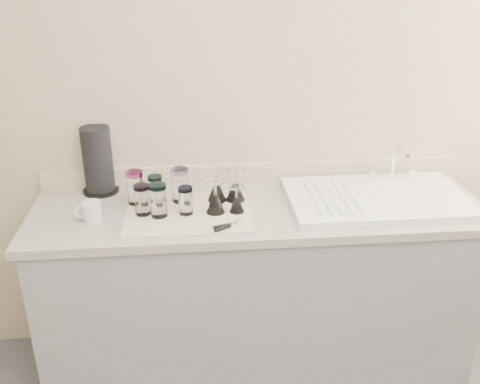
{
  "coord_description": "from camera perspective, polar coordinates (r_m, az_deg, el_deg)",
  "views": [
    {
      "loc": [
        -0.29,
        -0.97,
        1.96
      ],
      "look_at": [
        -0.09,
        1.15,
        1.0
      ],
      "focal_mm": 40.0,
      "sensor_mm": 36.0,
      "label": 1
    }
  ],
  "objects": [
    {
      "name": "sink_unit",
      "position": [
        2.55,
        14.4,
        -0.61
      ],
      "size": [
        0.82,
        0.5,
        0.22
      ],
      "color": "white",
      "rests_on": "counter_unit"
    },
    {
      "name": "goblet_front_left",
      "position": [
        2.35,
        -2.64,
        -1.01
      ],
      "size": [
        0.09,
        0.09,
        0.15
      ],
      "color": "white",
      "rests_on": "dish_towel"
    },
    {
      "name": "counter_unit",
      "position": [
        2.66,
        1.88,
        -10.3
      ],
      "size": [
        2.06,
        0.62,
        0.9
      ],
      "color": "slate",
      "rests_on": "ground"
    },
    {
      "name": "goblet_back_left",
      "position": [
        2.46,
        -2.49,
        0.23
      ],
      "size": [
        0.09,
        0.09,
        0.16
      ],
      "color": "white",
      "rests_on": "dish_towel"
    },
    {
      "name": "white_mug",
      "position": [
        2.38,
        -15.57,
        -1.98
      ],
      "size": [
        0.12,
        0.1,
        0.08
      ],
      "color": "silver",
      "rests_on": "counter_unit"
    },
    {
      "name": "tumbler_teal",
      "position": [
        2.46,
        -11.11,
        0.5
      ],
      "size": [
        0.08,
        0.08,
        0.16
      ],
      "color": "white",
      "rests_on": "dish_towel"
    },
    {
      "name": "tumbler_magenta",
      "position": [
        2.36,
        -10.39,
        -0.79
      ],
      "size": [
        0.07,
        0.07,
        0.14
      ],
      "color": "white",
      "rests_on": "dish_towel"
    },
    {
      "name": "room_envelope",
      "position": [
        1.09,
        10.45,
        1.97
      ],
      "size": [
        3.54,
        3.5,
        2.52
      ],
      "color": "#535358",
      "rests_on": "ground"
    },
    {
      "name": "tumbler_cyan",
      "position": [
        2.46,
        -9.0,
        0.29
      ],
      "size": [
        0.07,
        0.07,
        0.13
      ],
      "color": "white",
      "rests_on": "dish_towel"
    },
    {
      "name": "tumbler_purple",
      "position": [
        2.45,
        -6.4,
        0.77
      ],
      "size": [
        0.08,
        0.08,
        0.16
      ],
      "color": "white",
      "rests_on": "dish_towel"
    },
    {
      "name": "paper_towel_roll",
      "position": [
        2.61,
        -14.92,
        3.21
      ],
      "size": [
        0.17,
        0.17,
        0.32
      ],
      "color": "black",
      "rests_on": "counter_unit"
    },
    {
      "name": "goblet_front_right",
      "position": [
        2.35,
        -0.34,
        -1.18
      ],
      "size": [
        0.07,
        0.07,
        0.12
      ],
      "color": "white",
      "rests_on": "dish_towel"
    },
    {
      "name": "dish_towel",
      "position": [
        2.38,
        -5.61,
        -2.21
      ],
      "size": [
        0.55,
        0.42,
        0.01
      ],
      "primitive_type": "cube",
      "color": "silver",
      "rests_on": "counter_unit"
    },
    {
      "name": "tumbler_lavender",
      "position": [
        2.34,
        -5.81,
        -0.9
      ],
      "size": [
        0.06,
        0.06,
        0.13
      ],
      "color": "white",
      "rests_on": "dish_towel"
    },
    {
      "name": "tumbler_blue",
      "position": [
        2.33,
        -8.7,
        -0.87
      ],
      "size": [
        0.08,
        0.08,
        0.15
      ],
      "color": "white",
      "rests_on": "dish_towel"
    },
    {
      "name": "can_opener",
      "position": [
        2.23,
        -1.38,
        -3.63
      ],
      "size": [
        0.12,
        0.08,
        0.02
      ],
      "color": "silver",
      "rests_on": "dish_towel"
    },
    {
      "name": "goblet_back_right",
      "position": [
        2.46,
        -0.5,
        0.33
      ],
      "size": [
        0.09,
        0.09,
        0.16
      ],
      "color": "white",
      "rests_on": "dish_towel"
    }
  ]
}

